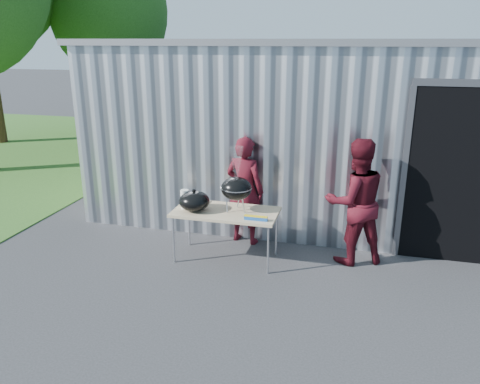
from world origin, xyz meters
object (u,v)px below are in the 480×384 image
(kettle_grill, at_px, (236,183))
(person_cook, at_px, (245,190))
(person_bystander, at_px, (355,202))
(folding_table, at_px, (226,213))

(kettle_grill, xyz_separation_m, person_cook, (-0.04, 0.65, -0.32))
(person_cook, height_order, person_bystander, person_bystander)
(folding_table, xyz_separation_m, person_cook, (0.11, 0.68, 0.14))
(folding_table, bearing_deg, person_cook, 80.57)
(folding_table, height_order, kettle_grill, kettle_grill)
(folding_table, distance_m, person_cook, 0.70)
(person_bystander, bearing_deg, kettle_grill, -11.25)
(folding_table, relative_size, person_cook, 0.88)
(person_cook, bearing_deg, kettle_grill, 106.46)
(folding_table, xyz_separation_m, person_bystander, (1.79, 0.40, 0.20))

